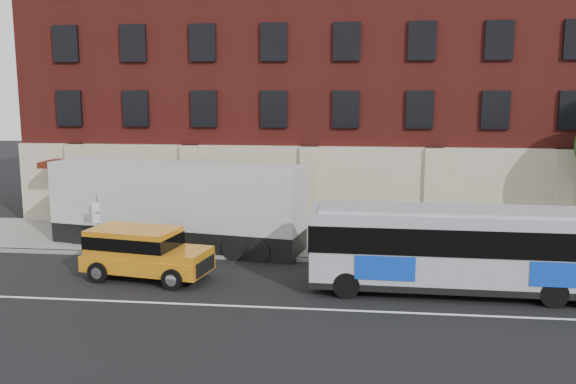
# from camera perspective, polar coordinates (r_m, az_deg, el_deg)

# --- Properties ---
(ground) EXTENTS (120.00, 120.00, 0.00)m
(ground) POSITION_cam_1_polar(r_m,az_deg,el_deg) (19.74, -0.88, -11.12)
(ground) COLOR black
(ground) RESTS_ON ground
(sidewalk) EXTENTS (60.00, 6.00, 0.15)m
(sidewalk) POSITION_cam_1_polar(r_m,az_deg,el_deg) (28.27, 1.48, -4.56)
(sidewalk) COLOR gray
(sidewalk) RESTS_ON ground
(kerb) EXTENTS (60.00, 0.25, 0.15)m
(kerb) POSITION_cam_1_polar(r_m,az_deg,el_deg) (25.38, 0.87, -6.20)
(kerb) COLOR gray
(kerb) RESTS_ON ground
(lane_line) EXTENTS (60.00, 0.12, 0.01)m
(lane_line) POSITION_cam_1_polar(r_m,az_deg,el_deg) (20.20, -0.69, -10.60)
(lane_line) COLOR white
(lane_line) RESTS_ON ground
(building) EXTENTS (30.00, 12.10, 15.00)m
(building) POSITION_cam_1_polar(r_m,az_deg,el_deg) (35.32, 2.67, 10.54)
(building) COLOR maroon
(building) RESTS_ON sidewalk
(sign_pole) EXTENTS (0.30, 0.20, 2.50)m
(sign_pole) POSITION_cam_1_polar(r_m,az_deg,el_deg) (27.34, -17.13, -2.52)
(sign_pole) COLOR gray
(sign_pole) RESTS_ON ground
(city_bus) EXTENTS (10.88, 2.55, 2.97)m
(city_bus) POSITION_cam_1_polar(r_m,az_deg,el_deg) (21.95, 16.45, -4.90)
(city_bus) COLOR #A6A8B0
(city_bus) RESTS_ON ground
(yellow_suv) EXTENTS (5.00, 2.75, 1.86)m
(yellow_suv) POSITION_cam_1_polar(r_m,az_deg,el_deg) (23.54, -13.32, -5.22)
(yellow_suv) COLOR orange
(yellow_suv) RESTS_ON ground
(shipping_container) EXTENTS (11.45, 4.20, 3.74)m
(shipping_container) POSITION_cam_1_polar(r_m,az_deg,el_deg) (27.45, -10.25, -1.34)
(shipping_container) COLOR black
(shipping_container) RESTS_ON ground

